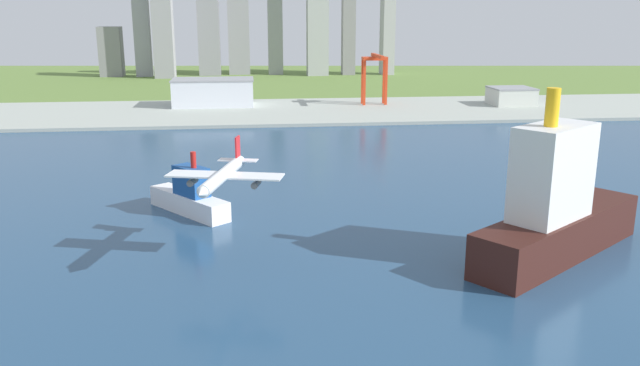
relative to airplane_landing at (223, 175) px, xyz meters
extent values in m
plane|color=olive|center=(28.18, 134.48, -29.16)|extent=(2400.00, 2400.00, 0.00)
cube|color=navy|center=(28.18, 74.48, -29.09)|extent=(840.00, 360.00, 0.15)
cube|color=#A0A79E|center=(28.18, 324.48, -27.91)|extent=(840.00, 140.00, 2.50)
cylinder|color=white|center=(0.03, 0.11, 0.13)|extent=(13.82, 39.79, 3.89)
cone|color=white|center=(-5.39, -20.80, 0.13)|extent=(4.65, 5.07, 3.70)
cube|color=white|center=(0.53, 2.05, -0.45)|extent=(38.05, 17.82, 0.50)
cube|color=red|center=(4.55, 17.58, 4.41)|extent=(1.69, 4.78, 9.34)
cube|color=white|center=(4.55, 17.58, 0.91)|extent=(14.01, 7.61, 0.36)
cylinder|color=#4C4F54|center=(10.26, -1.71, -2.59)|extent=(3.48, 5.97, 2.14)
cylinder|color=#4C4F54|center=(-9.80, 3.49, -2.59)|extent=(3.48, 5.97, 2.14)
cube|color=white|center=(-16.30, 55.79, -25.04)|extent=(34.37, 39.65, 7.94)
cube|color=#19478C|center=(-14.78, 53.90, -15.26)|extent=(15.80, 17.03, 11.62)
cylinder|color=red|center=(-13.42, 52.20, -6.28)|extent=(2.20, 2.20, 6.35)
cube|color=#381914|center=(109.72, -6.11, -21.69)|extent=(75.44, 61.87, 14.65)
cube|color=silver|center=(103.16, -10.92, 0.77)|extent=(32.11, 29.01, 30.27)
cylinder|color=yellow|center=(99.90, -13.31, 21.76)|extent=(4.18, 4.18, 11.72)
cube|color=red|center=(107.63, 345.10, -7.91)|extent=(2.20, 2.20, 37.51)
cube|color=red|center=(126.39, 345.10, -7.91)|extent=(2.20, 2.20, 37.51)
cube|color=red|center=(107.63, 353.10, -7.91)|extent=(2.20, 2.20, 37.51)
cube|color=red|center=(126.39, 353.10, -7.91)|extent=(2.20, 2.20, 37.51)
cube|color=red|center=(117.01, 349.10, 12.25)|extent=(21.16, 10.00, 2.80)
cube|color=red|center=(117.01, 338.40, 15.05)|extent=(2.60, 42.79, 2.60)
cube|color=silver|center=(-19.99, 356.04, -15.89)|extent=(66.72, 37.76, 21.54)
cube|color=gray|center=(-19.99, 356.04, -4.52)|extent=(68.06, 38.51, 1.20)
cube|color=silver|center=(233.55, 333.22, -19.84)|extent=(34.44, 32.42, 13.64)
cube|color=gray|center=(233.55, 333.22, -12.42)|extent=(35.13, 33.07, 1.20)
cube|color=gray|center=(-162.95, 666.50, 2.06)|extent=(27.85, 24.91, 62.44)
cube|color=#9C9BA9|center=(-121.43, 660.33, 20.49)|extent=(19.82, 15.75, 99.30)
cube|color=#92909A|center=(-92.68, 638.36, 27.48)|extent=(24.20, 25.40, 113.28)
cube|color=gray|center=(-38.57, 668.86, 30.70)|extent=(27.57, 19.95, 119.72)
cube|color=gray|center=(-0.21, 678.61, 21.42)|extent=(27.48, 21.39, 101.15)
cube|color=#949699|center=(47.46, 669.82, 36.07)|extent=(18.94, 14.95, 130.46)
cube|color=#A2A4A6|center=(101.01, 650.15, 49.21)|extent=(26.81, 21.78, 156.74)
cube|color=gray|center=(142.29, 655.41, 30.12)|extent=(16.38, 17.69, 118.56)
cube|color=#A9A7AD|center=(194.18, 655.83, 33.72)|extent=(15.25, 26.91, 125.75)
camera|label=1|loc=(8.18, -198.41, 49.18)|focal=36.23mm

